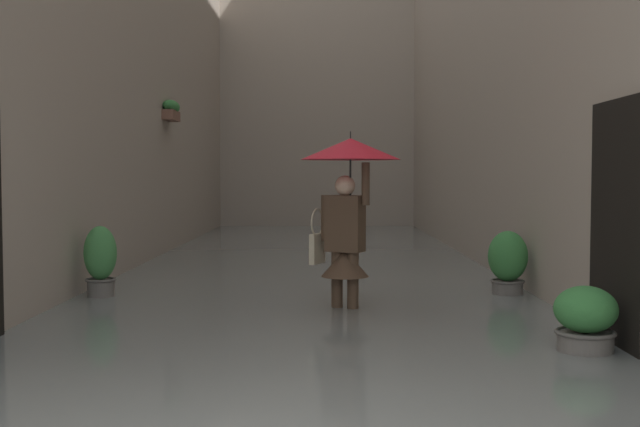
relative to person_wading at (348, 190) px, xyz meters
name	(u,v)px	position (x,y,z in m)	size (l,w,h in m)	color
ground_plane	(311,276)	(0.45, -4.02, -1.42)	(60.00, 60.00, 0.00)	gray
flood_water	(311,270)	(0.45, -4.02, -1.33)	(6.07, 24.09, 0.19)	slate
building_facade_far	(317,56)	(0.45, -13.97, 3.52)	(8.87, 1.80, 9.90)	#A89989
person_wading	(348,190)	(0.00, 0.00, 0.00)	(1.04, 1.04, 2.03)	#4C4233
potted_plant_near_right	(100,266)	(2.80, -0.76, -0.89)	(0.37, 0.37, 1.00)	#66605B
potted_plant_near_left	(585,328)	(-1.82, 1.97, -1.05)	(0.49, 0.49, 0.71)	#66605B
potted_plant_mid_left	(508,267)	(-1.90, -0.98, -0.92)	(0.46, 0.46, 0.93)	#66605B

